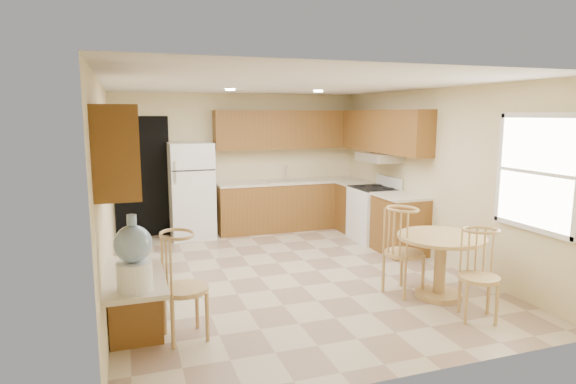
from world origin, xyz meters
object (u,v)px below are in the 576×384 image
object	(u,v)px
stove	(374,213)
chair_table_a	(409,244)
chair_desk	(185,278)
water_crock	(134,257)
chair_table_b	(486,269)
dining_table	(440,257)
refrigerator	(192,191)

from	to	relation	value
stove	chair_table_a	bearing A→B (deg)	-109.77
chair_desk	water_crock	bearing A→B (deg)	-47.09
chair_table_b	chair_desk	xyz separation A→B (m)	(-2.95, 0.54, 0.05)
dining_table	chair_table_a	xyz separation A→B (m)	(-0.33, 0.15, 0.15)
dining_table	water_crock	distance (m)	3.53
chair_table_b	chair_desk	distance (m)	3.00
stove	chair_desk	bearing A→B (deg)	-141.79
chair_desk	water_crock	distance (m)	0.83
refrigerator	chair_table_a	world-z (taller)	refrigerator
dining_table	chair_desk	world-z (taller)	chair_desk
chair_table_a	stove	bearing A→B (deg)	142.66
chair_table_b	stove	bearing A→B (deg)	-73.16
water_crock	chair_table_b	bearing A→B (deg)	0.34
refrigerator	chair_table_b	xyz separation A→B (m)	(2.35, -4.50, -0.25)
dining_table	stove	bearing A→B (deg)	78.32
refrigerator	dining_table	xyz separation A→B (m)	(2.35, -3.76, -0.34)
stove	dining_table	bearing A→B (deg)	-101.68
refrigerator	dining_table	bearing A→B (deg)	-57.99
water_crock	chair_table_a	bearing A→B (deg)	16.55
chair_table_a	water_crock	world-z (taller)	water_crock
refrigerator	chair_desk	xyz separation A→B (m)	(-0.60, -3.96, -0.20)
chair_table_a	chair_desk	bearing A→B (deg)	-100.02
dining_table	chair_desk	bearing A→B (deg)	-176.20
chair_table_b	water_crock	bearing A→B (deg)	26.27
dining_table	chair_table_b	bearing A→B (deg)	-90.00
chair_table_a	dining_table	bearing A→B (deg)	48.13
chair_table_b	refrigerator	bearing A→B (deg)	-36.49
chair_desk	stove	bearing A→B (deg)	119.68
chair_table_a	refrigerator	bearing A→B (deg)	-168.37
refrigerator	chair_desk	bearing A→B (deg)	-98.62
chair_desk	chair_table_a	bearing A→B (deg)	89.01
stove	chair_table_b	bearing A→B (deg)	-99.09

